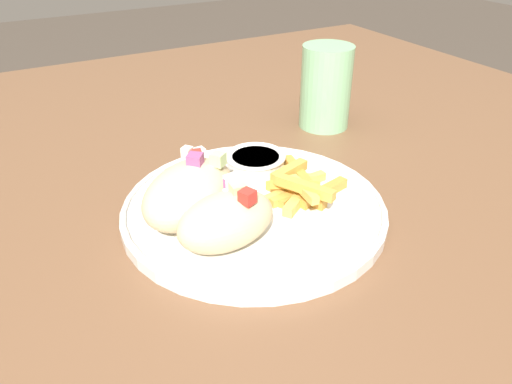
{
  "coord_description": "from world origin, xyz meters",
  "views": [
    {
      "loc": [
        -0.23,
        -0.43,
        1.05
      ],
      "look_at": [
        0.01,
        -0.0,
        0.76
      ],
      "focal_mm": 35.0,
      "sensor_mm": 36.0,
      "label": 1
    }
  ],
  "objects": [
    {
      "name": "pita_sandwich_near",
      "position": [
        -0.05,
        -0.05,
        0.77
      ],
      "size": [
        0.12,
        0.09,
        0.06
      ],
      "rotation": [
        0.0,
        0.0,
        0.16
      ],
      "color": "beige",
      "rests_on": "plate"
    },
    {
      "name": "table",
      "position": [
        0.0,
        0.0,
        0.66
      ],
      "size": [
        1.47,
        1.47,
        0.72
      ],
      "color": "brown",
      "rests_on": "ground_plane"
    },
    {
      "name": "pita_sandwich_far",
      "position": [
        -0.07,
        0.01,
        0.77
      ],
      "size": [
        0.15,
        0.14,
        0.07
      ],
      "rotation": [
        0.0,
        0.0,
        0.59
      ],
      "color": "beige",
      "rests_on": "plate"
    },
    {
      "name": "plate",
      "position": [
        0.01,
        -0.0,
        0.73
      ],
      "size": [
        0.31,
        0.31,
        0.02
      ],
      "color": "white",
      "rests_on": "table"
    },
    {
      "name": "water_glass",
      "position": [
        0.23,
        0.18,
        0.78
      ],
      "size": [
        0.08,
        0.08,
        0.13
      ],
      "color": "#8CCC93",
      "rests_on": "table"
    },
    {
      "name": "fries_pile",
      "position": [
        0.06,
        -0.01,
        0.75
      ],
      "size": [
        0.11,
        0.12,
        0.03
      ],
      "color": "#E5B251",
      "rests_on": "plate"
    },
    {
      "name": "sauce_ramekin",
      "position": [
        0.04,
        0.06,
        0.75
      ],
      "size": [
        0.08,
        0.08,
        0.03
      ],
      "color": "white",
      "rests_on": "plate"
    }
  ]
}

